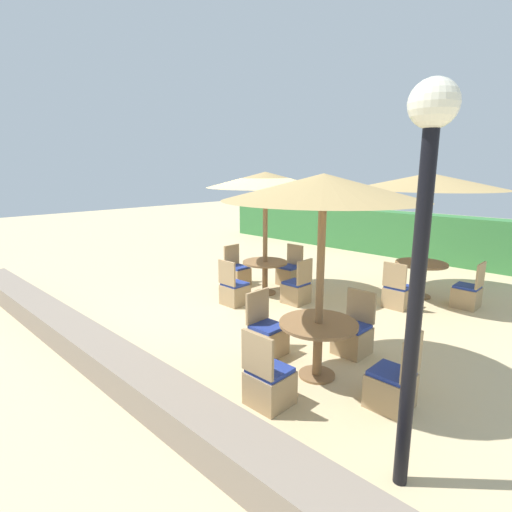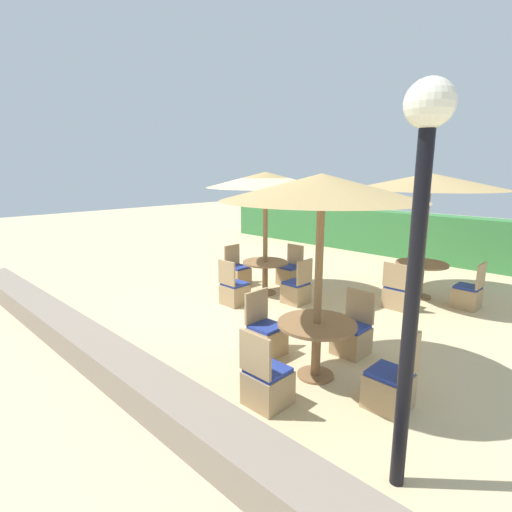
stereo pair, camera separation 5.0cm
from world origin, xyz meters
name	(u,v)px [view 1 (the left image)]	position (x,y,z in m)	size (l,w,h in m)	color
ground_plane	(236,304)	(0.00, 0.00, 0.00)	(40.00, 40.00, 0.00)	#D1BA8C
hedge_row	(389,233)	(0.00, 6.68, 0.69)	(13.00, 0.70, 1.38)	#387A3D
stone_border	(82,341)	(0.00, -3.10, 0.19)	(10.00, 0.56, 0.38)	gray
lamp_post	(424,214)	(4.49, -2.22, 2.35)	(0.36, 0.36, 3.32)	black
parasol_center	(265,180)	(-0.05, 0.93, 2.45)	(2.46, 2.46, 2.62)	olive
round_table_center	(265,269)	(-0.05, 0.93, 0.55)	(0.97, 0.97, 0.72)	olive
patio_chair_center_north	(290,273)	(-0.11, 1.85, 0.26)	(0.46, 0.46, 0.93)	tan
patio_chair_center_west	(237,274)	(-0.97, 0.97, 0.26)	(0.46, 0.46, 0.93)	tan
patio_chair_center_south	(234,292)	(0.00, -0.03, 0.26)	(0.46, 0.46, 0.93)	tan
patio_chair_center_east	(297,291)	(0.86, 0.90, 0.26)	(0.46, 0.46, 0.93)	tan
parasol_front_right	(323,188)	(2.88, -1.22, 2.46)	(2.47, 2.47, 2.63)	olive
round_table_front_right	(318,335)	(2.88, -1.22, 0.58)	(1.02, 1.02, 0.75)	olive
patio_chair_front_right_south	(269,383)	(2.86, -2.15, 0.26)	(0.46, 0.46, 0.93)	tan
patio_chair_front_right_north	(353,336)	(2.86, -0.30, 0.26)	(0.46, 0.46, 0.93)	tan
patio_chair_front_right_west	(267,337)	(1.96, -1.19, 0.26)	(0.46, 0.46, 0.93)	tan
patio_chair_front_right_east	(392,386)	(3.91, -1.21, 0.26)	(0.46, 0.46, 0.93)	tan
parasol_back_right	(429,182)	(2.49, 3.05, 2.43)	(2.97, 2.97, 2.60)	olive
round_table_back_right	(421,270)	(2.49, 3.05, 0.59)	(1.06, 1.06, 0.75)	olive
patio_chair_back_right_east	(467,295)	(3.44, 3.03, 0.26)	(0.46, 0.46, 0.93)	tan
patio_chair_back_right_south	(397,295)	(2.45, 2.08, 0.26)	(0.46, 0.46, 0.93)	tan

